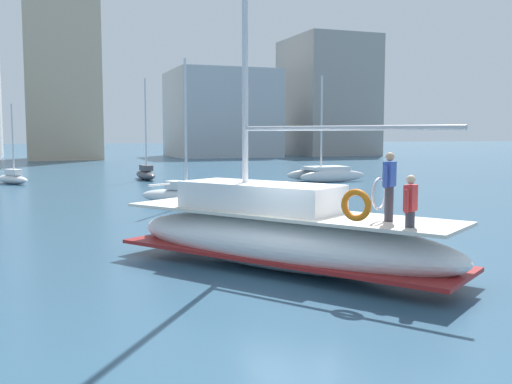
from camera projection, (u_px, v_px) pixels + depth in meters
ground_plane at (295, 274)px, 14.77m from camera, size 400.00×400.00×0.00m
main_sailboat at (280, 234)px, 15.34m from camera, size 7.36×9.30×12.02m
moored_sloop_near at (326, 173)px, 43.34m from camera, size 5.58×3.04×7.58m
moored_catamaran at (12, 177)px, 41.08m from camera, size 2.68×3.76×5.48m
moored_cutter_right at (146, 173)px, 44.88m from camera, size 1.31×4.39×7.53m
moored_ketch_distant at (181, 195)px, 28.81m from camera, size 3.89×4.44×6.99m
waterfront_buildings at (29, 75)px, 79.30m from camera, size 90.15×19.65×26.81m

